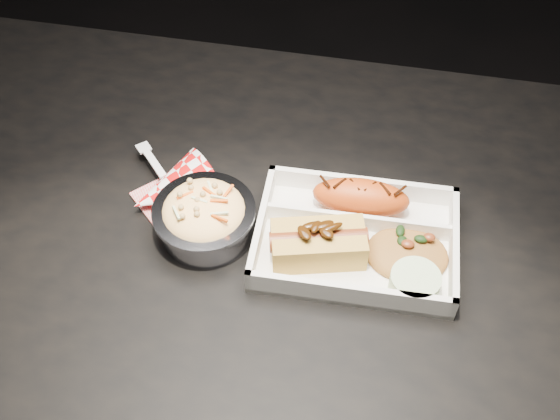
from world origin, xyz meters
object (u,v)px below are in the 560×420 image
(food_tray, at_px, (355,241))
(fried_pastry, at_px, (361,197))
(foil_coleslaw_cup, at_px, (204,216))
(dining_table, at_px, (284,289))
(hotdog, at_px, (318,242))
(napkin_fork, at_px, (172,191))

(food_tray, bearing_deg, fried_pastry, 90.00)
(fried_pastry, height_order, foil_coleslaw_cup, foil_coleslaw_cup)
(dining_table, height_order, foil_coleslaw_cup, foil_coleslaw_cup)
(fried_pastry, xyz_separation_m, hotdog, (-0.04, -0.08, 0.00))
(foil_coleslaw_cup, xyz_separation_m, napkin_fork, (-0.06, 0.05, -0.02))
(food_tray, xyz_separation_m, fried_pastry, (-0.00, 0.06, 0.02))
(food_tray, height_order, napkin_fork, napkin_fork)
(fried_pastry, bearing_deg, dining_table, -137.65)
(hotdog, distance_m, foil_coleslaw_cup, 0.15)
(food_tray, height_order, hotdog, hotdog)
(dining_table, xyz_separation_m, food_tray, (0.09, 0.02, 0.10))
(dining_table, distance_m, food_tray, 0.14)
(dining_table, relative_size, hotdog, 9.52)
(foil_coleslaw_cup, bearing_deg, food_tray, 4.53)
(dining_table, height_order, fried_pastry, fried_pastry)
(foil_coleslaw_cup, bearing_deg, napkin_fork, 141.15)
(fried_pastry, xyz_separation_m, foil_coleslaw_cup, (-0.19, -0.07, 0.00))
(fried_pastry, relative_size, hotdog, 1.00)
(hotdog, bearing_deg, food_tray, 17.71)
(dining_table, distance_m, napkin_fork, 0.20)
(napkin_fork, bearing_deg, food_tray, 40.23)
(dining_table, bearing_deg, foil_coleslaw_cup, 175.76)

